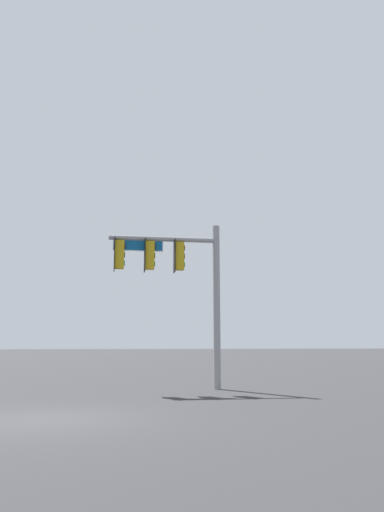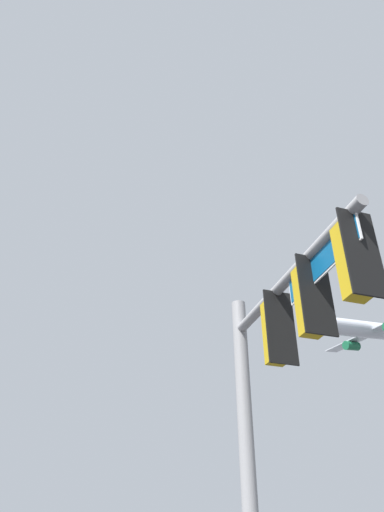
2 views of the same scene
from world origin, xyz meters
TOP-DOWN VIEW (x-y plane):
  - signal_pole_near at (-4.59, -6.75)m, footprint 4.38×0.74m
  - airplane at (-81.86, 68.26)m, footprint 27.64×30.48m

SIDE VIEW (x-z plane):
  - signal_pole_near at x=-4.59m, z-range 1.20..7.58m
  - airplane at x=-81.86m, z-range 44.56..57.91m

